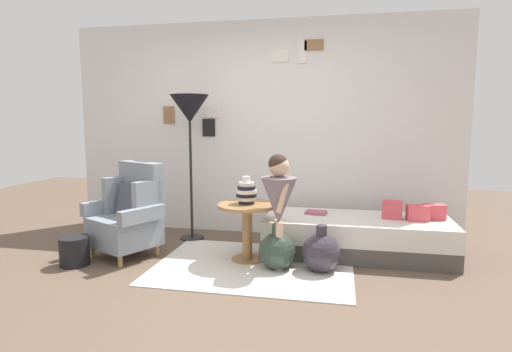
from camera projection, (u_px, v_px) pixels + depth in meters
ground_plane at (215, 293)px, 3.41m from camera, size 12.00×12.00×0.00m
gallery_wall at (260, 129)px, 5.13m from camera, size 4.80×0.12×2.60m
rug at (254, 265)px, 4.04m from camera, size 1.89×1.42×0.01m
armchair at (130, 214)px, 4.34m from camera, size 0.90×0.81×0.97m
daybed at (356, 236)px, 4.36m from camera, size 1.90×0.80×0.40m
pillow_head at (434, 212)px, 4.24m from camera, size 0.22×0.14×0.16m
pillow_mid at (418, 213)px, 4.18m from camera, size 0.22×0.14×0.16m
pillow_back at (392, 210)px, 4.27m from camera, size 0.21×0.15×0.19m
side_table at (247, 220)px, 4.15m from camera, size 0.59×0.59×0.58m
vase_striped at (246, 192)px, 4.13m from camera, size 0.21×0.21×0.28m
floor_lamp at (190, 113)px, 4.79m from camera, size 0.45×0.45×1.70m
person_child at (279, 197)px, 3.86m from camera, size 0.34×0.34×1.10m
book_on_daybed at (316, 213)px, 4.50m from camera, size 0.24×0.19×0.03m
demijohn_near at (277, 251)px, 3.94m from camera, size 0.35×0.35×0.44m
demijohn_far at (321, 253)px, 3.87m from camera, size 0.36×0.36×0.45m
magazine_basket at (74, 251)px, 4.05m from camera, size 0.28×0.28×0.28m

